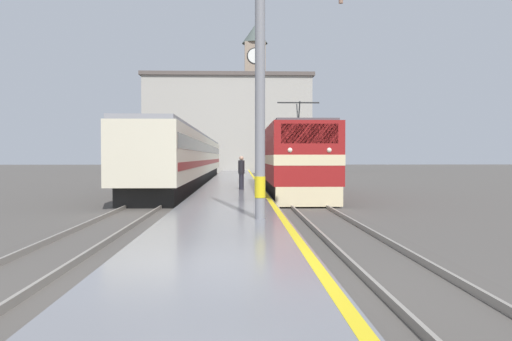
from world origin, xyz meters
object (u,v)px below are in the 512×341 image
at_px(locomotive_train, 290,160).
at_px(clock_tower, 255,94).
at_px(passenger_train, 190,158).
at_px(person_on_platform, 241,172).
at_px(catenary_mast, 263,91).

xyz_separation_m(locomotive_train, clock_tower, (-0.46, 48.42, 9.82)).
height_order(passenger_train, clock_tower, clock_tower).
xyz_separation_m(locomotive_train, person_on_platform, (-2.74, -1.23, -0.62)).
relative_size(passenger_train, clock_tower, 1.84).
bearing_deg(locomotive_train, clock_tower, 90.54).
xyz_separation_m(passenger_train, person_on_platform, (4.00, -13.18, -0.73)).
height_order(locomotive_train, catenary_mast, catenary_mast).
distance_m(locomotive_train, passenger_train, 13.72).
height_order(locomotive_train, clock_tower, clock_tower).
bearing_deg(person_on_platform, locomotive_train, 24.20).
xyz_separation_m(catenary_mast, person_on_platform, (-0.55, 12.73, -2.64)).
distance_m(passenger_train, clock_tower, 38.25).
relative_size(locomotive_train, passenger_train, 0.39).
bearing_deg(passenger_train, person_on_platform, -73.11).
bearing_deg(clock_tower, catenary_mast, -91.59).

